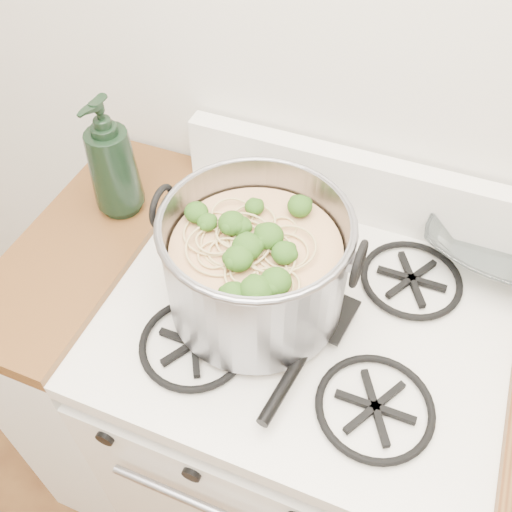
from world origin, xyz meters
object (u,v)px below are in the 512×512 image
Objects in this scene: glass_bowl at (488,246)px; bottle at (111,158)px; stock_pot at (256,266)px; gas_range at (294,420)px; spatula at (328,312)px.

glass_bowl is 0.80m from bottle.
stock_pot is 0.40m from bottle.
gas_range is 9.10× the size of glass_bowl.
spatula is (0.04, -0.00, 0.50)m from gas_range.
spatula is (0.14, 0.02, -0.09)m from stock_pot.
glass_bowl is at bearing 43.09° from gas_range.
spatula is 0.38m from glass_bowl.
spatula is 1.12× the size of bottle.
spatula is at bearing -3.36° from gas_range.
stock_pot is at bearing -142.85° from glass_bowl.
gas_range is 2.98× the size of spatula.
bottle is at bearing 175.11° from spatula.
bottle is (-0.51, 0.12, 0.12)m from spatula.
spatula reaches higher than gas_range.
glass_bowl is 0.37× the size of bottle.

